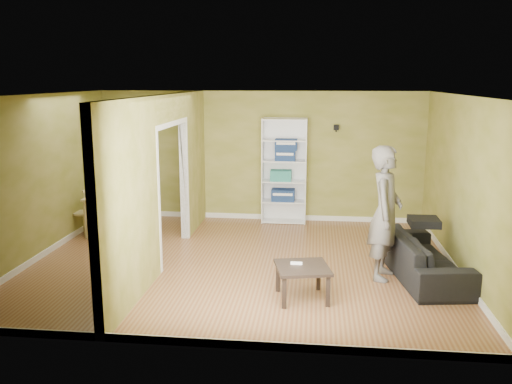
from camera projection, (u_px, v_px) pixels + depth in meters
room_shell at (241, 182)px, 8.23m from camera, size 6.50×6.50×6.50m
partition at (165, 180)px, 8.36m from camera, size 0.22×5.50×2.60m
wall_speaker at (336, 127)px, 10.56m from camera, size 0.10×0.10×0.10m
sofa at (423, 250)px, 7.84m from camera, size 2.21×1.20×0.80m
person at (386, 202)px, 7.66m from camera, size 0.96×0.83×2.26m
bookshelf at (284, 171)px, 10.77m from camera, size 0.88×0.38×2.08m
paper_box_navy_a at (283, 195)px, 10.82m from camera, size 0.46×0.30×0.23m
paper_box_teal at (281, 175)px, 10.74m from camera, size 0.41×0.27×0.21m
paper_box_navy_b at (285, 155)px, 10.65m from camera, size 0.39×0.26×0.20m
paper_box_navy_c at (286, 144)px, 10.60m from camera, size 0.43×0.28×0.22m
coffee_table at (302, 271)px, 7.05m from camera, size 0.67×0.67×0.45m
game_controller at (296, 263)px, 7.10m from camera, size 0.15×0.04×0.03m
dining_table at (120, 200)px, 9.91m from camera, size 1.17×0.78×0.73m
chair_left at (83, 211)px, 9.96m from camera, size 0.51×0.51×0.88m
chair_near at (111, 218)px, 9.38m from camera, size 0.55×0.55×0.95m
chair_far at (132, 204)px, 10.50m from camera, size 0.52×0.52×0.92m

